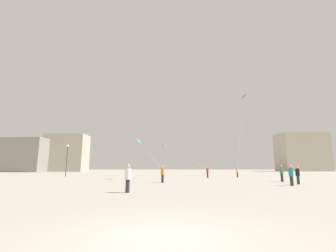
{
  "coord_description": "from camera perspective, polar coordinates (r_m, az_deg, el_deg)",
  "views": [
    {
      "loc": [
        0.11,
        -5.55,
        1.6
      ],
      "look_at": [
        0.0,
        19.63,
        6.19
      ],
      "focal_mm": 24.14,
      "sensor_mm": 36.0,
      "label": 1
    }
  ],
  "objects": [
    {
      "name": "building_right_hall",
      "position": [
        104.08,
        30.96,
        -5.68
      ],
      "size": [
        18.22,
        10.23,
        14.77
      ],
      "color": "#B2A893",
      "rests_on": "ground_plane"
    },
    {
      "name": "person_in_yellow",
      "position": [
        38.28,
        17.33,
        -10.96
      ],
      "size": [
        0.35,
        0.35,
        1.59
      ],
      "rotation": [
        0.0,
        0.0,
        6.23
      ],
      "color": "#2D2D33",
      "rests_on": "ground_plane"
    },
    {
      "name": "building_left_hall",
      "position": [
        95.86,
        -35.07,
        -6.05
      ],
      "size": [
        27.92,
        10.91,
        11.31
      ],
      "color": "gray",
      "rests_on": "ground_plane"
    },
    {
      "name": "person_in_red",
      "position": [
        35.6,
        10.19,
        -11.31
      ],
      "size": [
        0.35,
        0.35,
        1.63
      ],
      "rotation": [
        0.0,
        0.0,
        2.49
      ],
      "color": "#2D2D33",
      "rests_on": "ground_plane"
    },
    {
      "name": "person_in_white",
      "position": [
        15.07,
        -9.85,
        -12.55
      ],
      "size": [
        0.39,
        0.39,
        1.78
      ],
      "rotation": [
        0.0,
        0.0,
        6.0
      ],
      "color": "#2D2D33",
      "rests_on": "ground_plane"
    },
    {
      "name": "lamppost_east",
      "position": [
        43.28,
        -23.88,
        -6.78
      ],
      "size": [
        0.36,
        0.36,
        5.46
      ],
      "color": "#2D2D30",
      "rests_on": "ground_plane"
    },
    {
      "name": "kite_cobalt_diamond",
      "position": [
        45.7,
        18.77,
        7.04
      ],
      "size": [
        4.01,
        5.41,
        14.13
      ],
      "color": "blue"
    },
    {
      "name": "kite_violet_delta",
      "position": [
        43.42,
        -0.75,
        -4.73
      ],
      "size": [
        7.24,
        8.95,
        5.02
      ],
      "color": "purple"
    },
    {
      "name": "person_in_orange",
      "position": [
        24.08,
        -1.13,
        -11.85
      ],
      "size": [
        0.38,
        0.38,
        1.75
      ],
      "rotation": [
        0.0,
        0.0,
        5.13
      ],
      "color": "#2D2D33",
      "rests_on": "ground_plane"
    },
    {
      "name": "person_in_black",
      "position": [
        25.24,
        30.16,
        -10.5
      ],
      "size": [
        0.37,
        0.37,
        1.68
      ],
      "rotation": [
        0.0,
        0.0,
        2.89
      ],
      "color": "#2D2D33",
      "rests_on": "ground_plane"
    },
    {
      "name": "kite_cyan_diamond",
      "position": [
        31.36,
        -6.94,
        -3.82
      ],
      "size": [
        3.78,
        7.43,
        4.27
      ],
      "color": "#1EB2C6"
    },
    {
      "name": "person_in_teal",
      "position": [
        22.89,
        28.88,
        -10.63
      ],
      "size": [
        0.39,
        0.39,
        1.78
      ],
      "rotation": [
        0.0,
        0.0,
        5.01
      ],
      "color": "#2D2D33",
      "rests_on": "ground_plane"
    },
    {
      "name": "building_centre_hall",
      "position": [
        91.17,
        -23.93,
        -6.27
      ],
      "size": [
        14.08,
        8.76,
        13.33
      ],
      "color": "#B2A893",
      "rests_on": "ground_plane"
    },
    {
      "name": "ground_plane",
      "position": [
        5.77,
        -0.93,
        -26.37
      ],
      "size": [
        300.0,
        300.0,
        0.0
      ],
      "primitive_type": "plane",
      "color": "#9E9689"
    },
    {
      "name": "person_in_green",
      "position": [
        28.6,
        26.99,
        -10.42
      ],
      "size": [
        0.4,
        0.4,
        1.83
      ],
      "rotation": [
        0.0,
        0.0,
        3.22
      ],
      "color": "#2D2D33",
      "rests_on": "ground_plane"
    }
  ]
}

